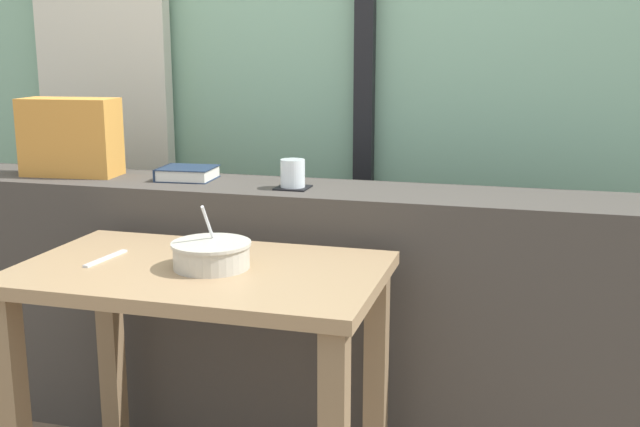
{
  "coord_description": "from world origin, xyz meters",
  "views": [
    {
      "loc": [
        0.73,
        -1.71,
        1.27
      ],
      "look_at": [
        0.14,
        0.4,
        0.79
      ],
      "focal_mm": 43.17,
      "sensor_mm": 36.0,
      "label": 1
    }
  ],
  "objects_px": {
    "coaster_square": "(293,188)",
    "soup_bowl": "(211,255)",
    "juice_glass": "(293,174)",
    "fork_utensil": "(106,258)",
    "closed_book": "(187,173)",
    "throw_pillow": "(71,137)",
    "breakfast_table": "(202,319)"
  },
  "relations": [
    {
      "from": "juice_glass",
      "to": "fork_utensil",
      "type": "xyz_separation_m",
      "value": [
        -0.37,
        -0.49,
        -0.16
      ]
    },
    {
      "from": "juice_glass",
      "to": "fork_utensil",
      "type": "height_order",
      "value": "juice_glass"
    },
    {
      "from": "coaster_square",
      "to": "soup_bowl",
      "type": "relative_size",
      "value": 0.49
    },
    {
      "from": "juice_glass",
      "to": "soup_bowl",
      "type": "distance_m",
      "value": 0.51
    },
    {
      "from": "breakfast_table",
      "to": "throw_pillow",
      "type": "relative_size",
      "value": 2.92
    },
    {
      "from": "coaster_square",
      "to": "throw_pillow",
      "type": "distance_m",
      "value": 0.81
    },
    {
      "from": "throw_pillow",
      "to": "soup_bowl",
      "type": "xyz_separation_m",
      "value": [
        0.73,
        -0.52,
        -0.22
      ]
    },
    {
      "from": "coaster_square",
      "to": "juice_glass",
      "type": "xyz_separation_m",
      "value": [
        0.0,
        0.0,
        0.04
      ]
    },
    {
      "from": "juice_glass",
      "to": "soup_bowl",
      "type": "relative_size",
      "value": 0.42
    },
    {
      "from": "juice_glass",
      "to": "throw_pillow",
      "type": "height_order",
      "value": "throw_pillow"
    },
    {
      "from": "throw_pillow",
      "to": "soup_bowl",
      "type": "distance_m",
      "value": 0.92
    },
    {
      "from": "juice_glass",
      "to": "breakfast_table",
      "type": "bearing_deg",
      "value": -101.3
    },
    {
      "from": "soup_bowl",
      "to": "fork_utensil",
      "type": "xyz_separation_m",
      "value": [
        -0.3,
        -0.0,
        -0.03
      ]
    },
    {
      "from": "coaster_square",
      "to": "fork_utensil",
      "type": "relative_size",
      "value": 0.59
    },
    {
      "from": "juice_glass",
      "to": "fork_utensil",
      "type": "distance_m",
      "value": 0.63
    },
    {
      "from": "coaster_square",
      "to": "soup_bowl",
      "type": "xyz_separation_m",
      "value": [
        -0.06,
        -0.49,
        -0.09
      ]
    },
    {
      "from": "juice_glass",
      "to": "soup_bowl",
      "type": "xyz_separation_m",
      "value": [
        -0.06,
        -0.49,
        -0.13
      ]
    },
    {
      "from": "closed_book",
      "to": "throw_pillow",
      "type": "relative_size",
      "value": 0.59
    },
    {
      "from": "breakfast_table",
      "to": "fork_utensil",
      "type": "bearing_deg",
      "value": -178.89
    },
    {
      "from": "juice_glass",
      "to": "fork_utensil",
      "type": "bearing_deg",
      "value": -126.73
    },
    {
      "from": "breakfast_table",
      "to": "throw_pillow",
      "type": "bearing_deg",
      "value": 143.32
    },
    {
      "from": "coaster_square",
      "to": "closed_book",
      "type": "height_order",
      "value": "closed_book"
    },
    {
      "from": "closed_book",
      "to": "soup_bowl",
      "type": "xyz_separation_m",
      "value": [
        0.32,
        -0.55,
        -0.11
      ]
    },
    {
      "from": "coaster_square",
      "to": "throw_pillow",
      "type": "relative_size",
      "value": 0.31
    },
    {
      "from": "coaster_square",
      "to": "fork_utensil",
      "type": "distance_m",
      "value": 0.62
    },
    {
      "from": "throw_pillow",
      "to": "soup_bowl",
      "type": "bearing_deg",
      "value": -35.5
    },
    {
      "from": "breakfast_table",
      "to": "soup_bowl",
      "type": "height_order",
      "value": "soup_bowl"
    },
    {
      "from": "coaster_square",
      "to": "fork_utensil",
      "type": "bearing_deg",
      "value": -126.73
    },
    {
      "from": "soup_bowl",
      "to": "fork_utensil",
      "type": "distance_m",
      "value": 0.3
    },
    {
      "from": "soup_bowl",
      "to": "juice_glass",
      "type": "bearing_deg",
      "value": 82.52
    },
    {
      "from": "closed_book",
      "to": "throw_pillow",
      "type": "bearing_deg",
      "value": -175.99
    },
    {
      "from": "closed_book",
      "to": "throw_pillow",
      "type": "height_order",
      "value": "throw_pillow"
    }
  ]
}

